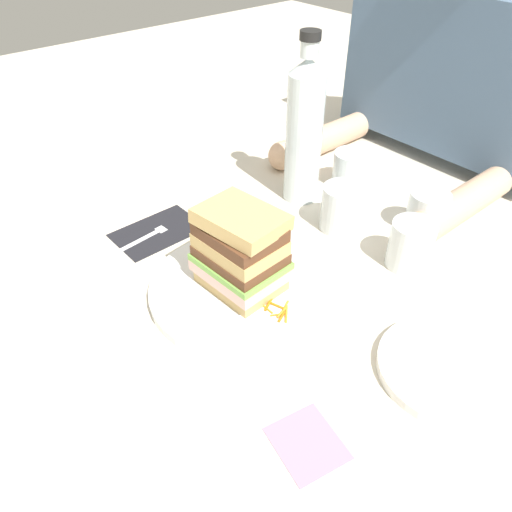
{
  "coord_description": "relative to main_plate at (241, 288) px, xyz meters",
  "views": [
    {
      "loc": [
        0.43,
        -0.37,
        0.52
      ],
      "look_at": [
        -0.01,
        0.0,
        0.06
      ],
      "focal_mm": 34.34,
      "sensor_mm": 36.0,
      "label": 1
    }
  ],
  "objects": [
    {
      "name": "carrot_shred_0",
      "position": [
        -0.09,
        -0.01,
        0.01
      ],
      "size": [
        0.03,
        0.02,
        0.0
      ],
      "primitive_type": "cylinder",
      "rotation": [
        0.0,
        1.57,
        5.6
      ],
      "color": "orange",
      "rests_on": "main_plate"
    },
    {
      "name": "carrot_shred_3",
      "position": [
        -0.1,
        0.0,
        0.01
      ],
      "size": [
        0.02,
        0.01,
        0.0
      ],
      "primitive_type": "cylinder",
      "rotation": [
        0.0,
        1.57,
        2.52
      ],
      "color": "orange",
      "rests_on": "main_plate"
    },
    {
      "name": "carrot_shred_5",
      "position": [
        -0.06,
        0.0,
        0.01
      ],
      "size": [
        0.01,
        0.02,
        0.0
      ],
      "primitive_type": "cylinder",
      "rotation": [
        0.0,
        1.57,
        1.08
      ],
      "color": "orange",
      "rests_on": "main_plate"
    },
    {
      "name": "fork",
      "position": [
        -0.22,
        -0.04,
        -0.0
      ],
      "size": [
        0.03,
        0.17,
        0.0
      ],
      "color": "silver",
      "rests_on": "napkin_dark"
    },
    {
      "name": "juice_glass",
      "position": [
        0.12,
        0.25,
        0.03
      ],
      "size": [
        0.07,
        0.07,
        0.08
      ],
      "color": "white",
      "rests_on": "ground_plane"
    },
    {
      "name": "napkin_dark",
      "position": [
        -0.22,
        -0.01,
        -0.01
      ],
      "size": [
        0.1,
        0.15,
        0.0
      ],
      "primitive_type": "cube",
      "rotation": [
        0.0,
        0.0,
        0.01
      ],
      "color": "black",
      "rests_on": "ground_plane"
    },
    {
      "name": "carrot_shred_8",
      "position": [
        -0.08,
        0.0,
        0.01
      ],
      "size": [
        0.01,
        0.02,
        0.0
      ],
      "primitive_type": "cylinder",
      "rotation": [
        0.0,
        1.57,
        1.41
      ],
      "color": "orange",
      "rests_on": "main_plate"
    },
    {
      "name": "carrot_shred_2",
      "position": [
        -0.06,
        -0.02,
        0.01
      ],
      "size": [
        0.01,
        0.03,
        0.0
      ],
      "primitive_type": "cylinder",
      "rotation": [
        0.0,
        1.57,
        4.82
      ],
      "color": "orange",
      "rests_on": "main_plate"
    },
    {
      "name": "napkin_pink",
      "position": [
        0.25,
        -0.1,
        -0.01
      ],
      "size": [
        0.09,
        0.09,
        0.0
      ],
      "primitive_type": "cube",
      "rotation": [
        0.0,
        0.0,
        -0.2
      ],
      "color": "pink",
      "rests_on": "ground_plane"
    },
    {
      "name": "carrot_shred_17",
      "position": [
        0.07,
        0.01,
        0.01
      ],
      "size": [
        0.03,
        0.01,
        0.0
      ],
      "primitive_type": "cylinder",
      "rotation": [
        0.0,
        1.57,
        3.46
      ],
      "color": "orange",
      "rests_on": "main_plate"
    },
    {
      "name": "knife",
      "position": [
        0.16,
        0.0,
        -0.01
      ],
      "size": [
        0.02,
        0.2,
        0.0
      ],
      "color": "silver",
      "rests_on": "ground_plane"
    },
    {
      "name": "carrot_shred_16",
      "position": [
        0.09,
        -0.0,
        0.01
      ],
      "size": [
        0.01,
        0.02,
        0.0
      ],
      "primitive_type": "cylinder",
      "rotation": [
        0.0,
        1.57,
        1.07
      ],
      "color": "orange",
      "rests_on": "main_plate"
    },
    {
      "name": "empty_tumbler_0",
      "position": [
        -0.11,
        0.37,
        0.03
      ],
      "size": [
        0.07,
        0.07,
        0.07
      ],
      "primitive_type": "cylinder",
      "color": "silver",
      "rests_on": "ground_plane"
    },
    {
      "name": "sandwich",
      "position": [
        -0.0,
        0.0,
        0.07
      ],
      "size": [
        0.13,
        0.11,
        0.13
      ],
      "color": "tan",
      "rests_on": "main_plate"
    },
    {
      "name": "carrot_shred_12",
      "position": [
        0.09,
        0.0,
        0.01
      ],
      "size": [
        0.01,
        0.02,
        0.0
      ],
      "primitive_type": "cylinder",
      "rotation": [
        0.0,
        1.57,
        1.83
      ],
      "color": "orange",
      "rests_on": "main_plate"
    },
    {
      "name": "ground_plane",
      "position": [
        0.01,
        0.03,
        -0.01
      ],
      "size": [
        3.0,
        3.0,
        0.0
      ],
      "primitive_type": "plane",
      "color": "beige"
    },
    {
      "name": "carrot_shred_1",
      "position": [
        -0.07,
        -0.0,
        0.01
      ],
      "size": [
        0.03,
        0.02,
        0.0
      ],
      "primitive_type": "cylinder",
      "rotation": [
        0.0,
        1.57,
        3.81
      ],
      "color": "orange",
      "rests_on": "main_plate"
    },
    {
      "name": "carrot_shred_7",
      "position": [
        -0.08,
        0.01,
        0.01
      ],
      "size": [
        0.02,
        0.03,
        0.0
      ],
      "primitive_type": "cylinder",
      "rotation": [
        0.0,
        1.57,
        4.08
      ],
      "color": "orange",
      "rests_on": "main_plate"
    },
    {
      "name": "main_plate",
      "position": [
        0.0,
        0.0,
        0.0
      ],
      "size": [
        0.28,
        0.28,
        0.02
      ],
      "primitive_type": "cylinder",
      "color": "white",
      "rests_on": "ground_plane"
    },
    {
      "name": "carrot_shred_14",
      "position": [
        0.06,
        0.0,
        0.01
      ],
      "size": [
        0.02,
        0.03,
        0.0
      ],
      "primitive_type": "cylinder",
      "rotation": [
        0.0,
        1.57,
        2.04
      ],
      "color": "orange",
      "rests_on": "main_plate"
    },
    {
      "name": "water_bottle",
      "position": [
        -0.14,
        0.27,
        0.13
      ],
      "size": [
        0.07,
        0.07,
        0.31
      ],
      "color": "silver",
      "rests_on": "ground_plane"
    },
    {
      "name": "empty_tumbler_1",
      "position": [
        0.08,
        0.36,
        0.03
      ],
      "size": [
        0.07,
        0.07,
        0.08
      ],
      "primitive_type": "cylinder",
      "color": "silver",
      "rests_on": "ground_plane"
    },
    {
      "name": "empty_tumbler_2",
      "position": [
        -0.02,
        0.25,
        0.03
      ],
      "size": [
        0.07,
        0.07,
        0.08
      ],
      "primitive_type": "cylinder",
      "color": "silver",
      "rests_on": "ground_plane"
    },
    {
      "name": "carrot_shred_9",
      "position": [
        -0.08,
        -0.02,
        0.01
      ],
      "size": [
        0.02,
        0.01,
        0.0
      ],
      "primitive_type": "cylinder",
      "rotation": [
        0.0,
        1.57,
        2.9
      ],
      "color": "orange",
      "rests_on": "main_plate"
    },
    {
      "name": "carrot_shred_4",
      "position": [
        -0.07,
        -0.01,
        0.01
      ],
      "size": [
        0.03,
        0.02,
        0.0
      ],
      "primitive_type": "cylinder",
      "rotation": [
        0.0,
        1.57,
        5.76
      ],
      "color": "orange",
      "rests_on": "main_plate"
    },
    {
      "name": "carrot_shred_10",
      "position": [
        0.07,
        -0.01,
        0.01
      ],
      "size": [
        0.02,
        0.0,
        0.0
      ],
      "primitive_type": "cylinder",
      "rotation": [
        0.0,
        1.57,
        6.27
      ],
      "color": "orange",
      "rests_on": "main_plate"
    },
    {
      "name": "carrot_shred_15",
      "position": [
        0.08,
        0.02,
        0.01
      ],
      "size": [
        0.01,
        0.02,
        0.0
      ],
      "primitive_type": "cylinder",
      "rotation": [
        0.0,
        1.57,
        2.06
      ],
      "color": "orange",
      "rests_on": "main_plate"
    },
    {
      "name": "carrot_shred_11",
      "position": [
        0.09,
        0.01,
        0.01
      ],
      "size": [
        0.03,
        0.03,
        0.0
      ],
      "primitive_type": "cylinder",
      "rotation": [
        0.0,
        1.57,
        5.49
      ],
      "color": "orange",
      "rests_on": "main_plate"
    },
    {
      "name": "diner_across",
      "position": [
        -0.07,
        0.61,
        0.23
      ],
      "size": [
        0.47,
        0.44,
        0.53
      ],
      "color": "#DBAD89",
      "rests_on": "ground_plane"
    },
    {
      "name": "carrot_shred_13",
      "position": [
        0.09,
        -0.0,
        0.01
      ],
      "size": [
        0.01,
        0.02,
        0.0
      ],
      "primitive_type": "cylinder",
      "rotation": [
        0.0,
        1.57,
        1.99
      ],
      "color": "orange",
      "rests_on": "main_plate"
    },
    {
      "name": "carrot_shred_6",
      "position": [
        -0.08,
        -0.01,
        0.01
      ],
      "size": [
        0.02,
        0.03,
        0.0
      ],
      "primitive_type": "cylinder",
      "rotation": [
        0.0,
        1.57,
        5.42
      ],
      "color": "orange",
      "rests_on": "main_plate"
    },
    {
      "name": "side_plate",
      "position": [
        0.29,
        0.11,
        -0.0
      ],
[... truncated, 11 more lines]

